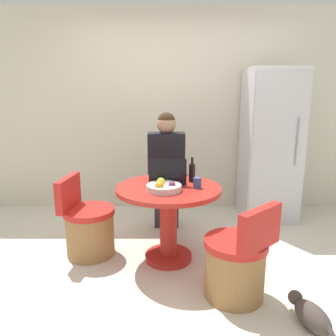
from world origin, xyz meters
TOP-DOWN VIEW (x-y plane):
  - ground_plane at (0.00, 0.00)m, footprint 12.00×12.00m
  - wall_back at (0.00, 1.64)m, footprint 7.00×0.06m
  - refrigerator at (1.22, 1.26)m, footprint 0.64×0.68m
  - dining_table at (-0.03, 0.13)m, footprint 0.96×0.96m
  - chair_near_right_corner at (0.49, -0.45)m, footprint 0.56×0.56m
  - chair_left_side at (-0.81, 0.23)m, footprint 0.50×0.49m
  - person_seated at (-0.05, 0.84)m, footprint 0.40×0.37m
  - laptop at (-0.04, 0.25)m, footprint 0.34×0.24m
  - fruit_bowl at (-0.07, 0.01)m, footprint 0.31×0.31m
  - coffee_cup at (0.23, 0.09)m, footprint 0.07×0.07m
  - bottle at (0.20, 0.30)m, footprint 0.06×0.06m
  - cat at (0.93, -0.80)m, footprint 0.24×0.42m

SIDE VIEW (x-z plane):
  - ground_plane at x=0.00m, z-range 0.00..0.00m
  - cat at x=0.93m, z-range 0.00..0.18m
  - chair_near_right_corner at x=0.49m, z-range -0.12..0.66m
  - chair_left_side at x=-0.81m, z-range -0.12..0.66m
  - dining_table at x=-0.03m, z-range 0.15..0.87m
  - person_seated at x=-0.05m, z-range 0.07..1.42m
  - fruit_bowl at x=-0.07m, z-range 0.71..0.81m
  - coffee_cup at x=0.23m, z-range 0.72..0.82m
  - laptop at x=-0.04m, z-range 0.65..0.90m
  - bottle at x=0.20m, z-range 0.70..0.93m
  - refrigerator at x=1.22m, z-range 0.00..1.84m
  - wall_back at x=0.00m, z-range 0.00..2.60m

